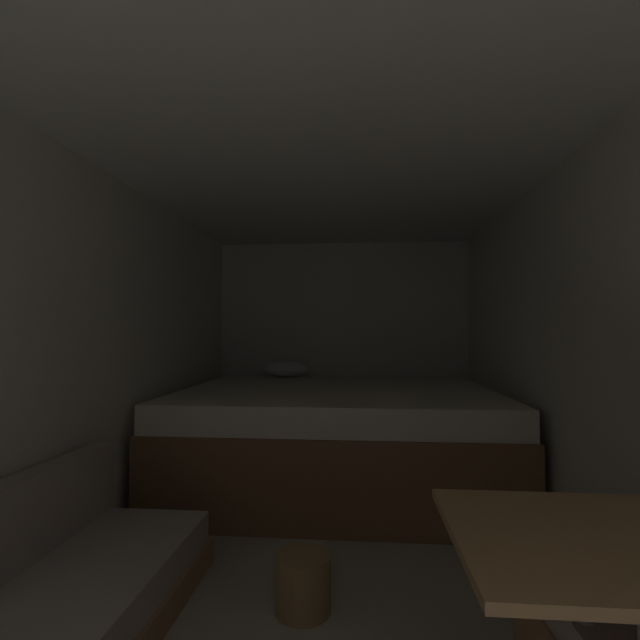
% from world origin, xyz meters
% --- Properties ---
extents(ground_plane, '(6.85, 6.85, 0.00)m').
position_xyz_m(ground_plane, '(0.00, 1.72, 0.00)').
color(ground_plane, '#A39984').
extents(wall_back, '(2.67, 0.05, 2.15)m').
position_xyz_m(wall_back, '(0.00, 4.17, 1.07)').
color(wall_back, silver).
rests_on(wall_back, ground).
extents(wall_left, '(0.05, 4.85, 2.15)m').
position_xyz_m(wall_left, '(-1.31, 1.72, 1.07)').
color(wall_left, silver).
rests_on(wall_left, ground).
extents(wall_right, '(0.05, 4.85, 2.15)m').
position_xyz_m(wall_right, '(1.31, 1.72, 1.07)').
color(wall_right, silver).
rests_on(wall_right, ground).
extents(ceiling_slab, '(2.67, 4.85, 0.05)m').
position_xyz_m(ceiling_slab, '(0.00, 1.72, 2.17)').
color(ceiling_slab, white).
rests_on(ceiling_slab, wall_left).
extents(bed, '(2.45, 2.01, 0.92)m').
position_xyz_m(bed, '(-0.00, 3.09, 0.38)').
color(bed, brown).
rests_on(bed, ground).
extents(dinette_table, '(0.71, 0.57, 0.75)m').
position_xyz_m(dinette_table, '(0.75, 0.49, 0.64)').
color(dinette_table, '#9E7247').
rests_on(dinette_table, ground).
extents(wicker_basket, '(0.24, 0.24, 0.24)m').
position_xyz_m(wicker_basket, '(-0.07, 1.40, 0.12)').
color(wicker_basket, olive).
rests_on(wicker_basket, ground).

